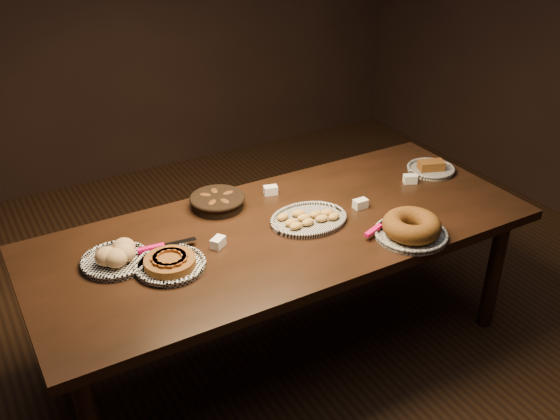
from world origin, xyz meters
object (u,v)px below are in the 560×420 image
apple_tart_plate (170,263)px  bundt_cake_plate (411,228)px  buffet_table (285,241)px  madeleine_platter (309,219)px

apple_tart_plate → bundt_cake_plate: size_ratio=0.86×
buffet_table → madeleine_platter: 0.16m
madeleine_platter → buffet_table: bearing=155.8°
bundt_cake_plate → buffet_table: bearing=130.5°
buffet_table → bundt_cake_plate: 0.60m
buffet_table → madeleine_platter: (0.13, -0.01, 0.09)m
apple_tart_plate → madeleine_platter: size_ratio=0.86×
buffet_table → apple_tart_plate: size_ratio=7.35×
apple_tart_plate → madeleine_platter: 0.72m
madeleine_platter → bundt_cake_plate: 0.49m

